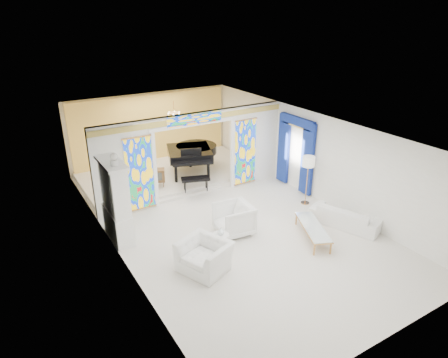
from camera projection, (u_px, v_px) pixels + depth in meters
floor at (225, 218)px, 12.73m from camera, size 12.00×12.00×0.00m
ceiling at (225, 127)px, 11.54m from camera, size 7.00×12.00×0.02m
wall_back at (151, 128)px, 16.85m from camera, size 7.00×0.02×3.00m
wall_front at (392, 281)px, 7.42m from camera, size 7.00×0.02×3.00m
wall_left at (111, 202)px, 10.47m from camera, size 0.02×12.00×3.00m
wall_right at (311, 155)px, 13.80m from camera, size 0.02×12.00×3.00m
partition_wall at (194, 152)px, 13.64m from camera, size 7.00×0.22×3.00m
stained_glass_left at (140, 174)px, 12.73m from camera, size 0.90×0.04×2.40m
stained_glass_right at (245, 152)px, 14.67m from camera, size 0.90×0.04×2.40m
stained_glass_transom at (195, 119)px, 13.10m from camera, size 2.00×0.04×0.34m
alcove_platform at (171, 174)px, 15.91m from camera, size 6.80×3.80×0.18m
gold_curtain_back at (152, 129)px, 16.76m from camera, size 6.70×0.10×2.90m
chandelier at (174, 113)px, 14.96m from camera, size 0.48×0.48×0.30m
blue_drapes at (296, 148)px, 14.27m from camera, size 0.14×1.85×2.65m
china_cabinet at (116, 202)px, 11.20m from camera, size 0.56×1.46×2.72m
armchair_left at (204, 256)px, 10.10m from camera, size 1.44×1.53×0.79m
armchair_right at (234, 219)px, 11.72m from camera, size 1.12×1.09×0.93m
sofa at (346, 216)px, 12.21m from camera, size 1.52×2.26×0.61m
side_table at (221, 241)px, 10.79m from camera, size 0.57×0.57×0.58m
vase at (221, 231)px, 10.67m from camera, size 0.20×0.20×0.20m
coffee_table at (313, 227)px, 11.48m from camera, size 1.24×1.87×0.40m
floor_lamp at (308, 164)px, 13.14m from camera, size 0.54×0.54×1.70m
grand_piano at (193, 152)px, 15.55m from camera, size 2.56×3.20×1.23m
tv_console at (157, 175)px, 14.42m from camera, size 0.67×0.57×0.65m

